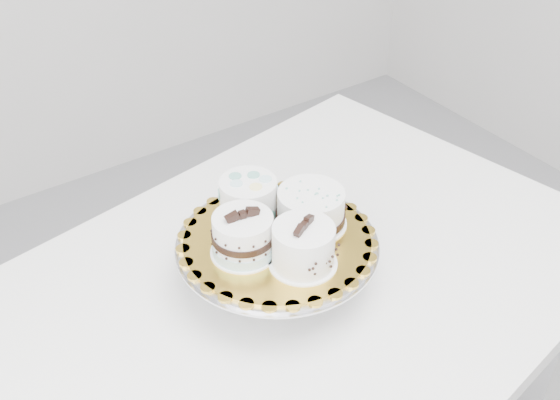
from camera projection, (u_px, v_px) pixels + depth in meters
table at (284, 315)px, 1.31m from camera, size 1.37×1.04×0.75m
cake_stand at (277, 254)px, 1.23m from camera, size 0.35×0.35×0.10m
cake_board at (277, 240)px, 1.21m from camera, size 0.38×0.38×0.00m
cake_swirl at (303, 247)px, 1.14m from camera, size 0.14×0.14×0.09m
cake_banded at (243, 237)px, 1.16m from camera, size 0.12×0.12×0.09m
cake_dots at (248, 198)px, 1.24m from camera, size 0.13×0.13×0.08m
cake_ribbon at (311, 209)px, 1.23m from camera, size 0.14×0.13×0.07m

